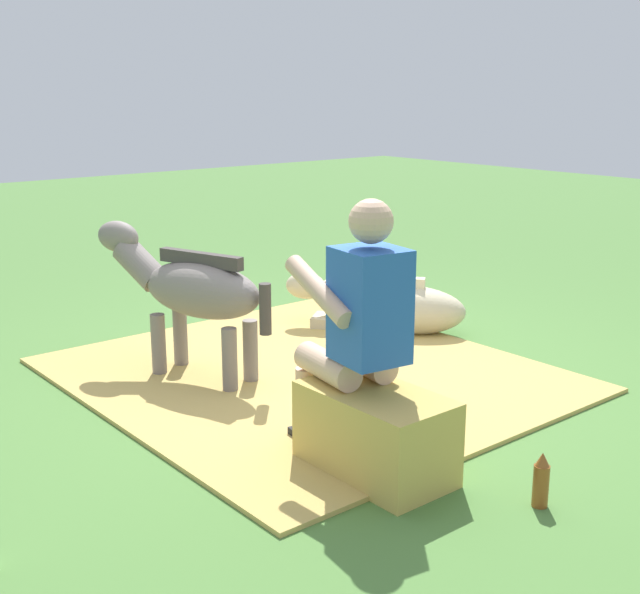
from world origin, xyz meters
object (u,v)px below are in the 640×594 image
(hay_bale, at_px, (375,433))
(pony_lying, at_px, (391,308))
(person_seated, at_px, (356,323))
(soda_bottle, at_px, (541,480))
(pony_standing, at_px, (191,289))

(hay_bale, xyz_separation_m, pony_lying, (1.59, -1.65, -0.01))
(hay_bale, bearing_deg, person_seated, -5.95)
(pony_lying, xyz_separation_m, soda_bottle, (-2.27, 1.32, -0.07))
(person_seated, relative_size, soda_bottle, 5.16)
(hay_bale, height_order, pony_standing, pony_standing)
(hay_bale, bearing_deg, pony_standing, -1.27)
(pony_standing, relative_size, soda_bottle, 5.26)
(hay_bale, relative_size, pony_standing, 0.55)
(pony_lying, height_order, soda_bottle, pony_lying)
(person_seated, xyz_separation_m, soda_bottle, (-0.84, -0.32, -0.57))
(hay_bale, height_order, person_seated, person_seated)
(pony_standing, distance_m, pony_lying, 1.66)
(hay_bale, distance_m, pony_lying, 2.29)
(soda_bottle, bearing_deg, person_seated, 20.58)
(pony_standing, xyz_separation_m, soda_bottle, (-2.36, -0.29, -0.44))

